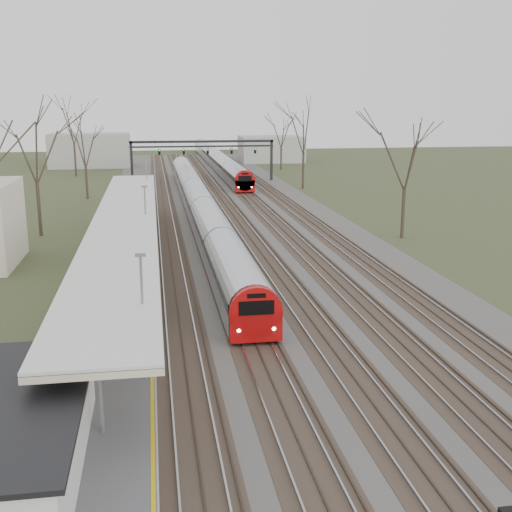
{
  "coord_description": "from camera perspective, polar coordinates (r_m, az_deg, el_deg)",
  "views": [
    {
      "loc": [
        -7.15,
        -9.59,
        11.56
      ],
      "look_at": [
        -0.82,
        29.52,
        2.0
      ],
      "focal_mm": 45.0,
      "sensor_mm": 36.0,
      "label": 1
    }
  ],
  "objects": [
    {
      "name": "train_far",
      "position": [
        119.03,
        -3.59,
        8.68
      ],
      "size": [
        2.62,
        75.21,
        3.05
      ],
      "color": "#B9BBC4",
      "rests_on": "ground"
    },
    {
      "name": "canopy",
      "position": [
        43.3,
        -11.59,
        3.14
      ],
      "size": [
        4.1,
        50.0,
        3.11
      ],
      "color": "slate",
      "rests_on": "platform"
    },
    {
      "name": "signal_gantry",
      "position": [
        95.1,
        -4.75,
        9.51
      ],
      "size": [
        21.0,
        0.59,
        6.08
      ],
      "color": "black",
      "rests_on": "ground"
    },
    {
      "name": "tree_east_far",
      "position": [
        55.92,
        13.21,
        8.83
      ],
      "size": [
        5.0,
        5.0,
        10.3
      ],
      "color": "#2D231C",
      "rests_on": "ground"
    },
    {
      "name": "platform",
      "position": [
        48.41,
        -11.2,
        0.1
      ],
      "size": [
        3.5,
        69.0,
        1.0
      ],
      "primitive_type": "cube",
      "color": "#9E9B93",
      "rests_on": "ground"
    },
    {
      "name": "tree_west_far",
      "position": [
        58.53,
        -19.13,
        9.36
      ],
      "size": [
        5.5,
        5.5,
        11.33
      ],
      "color": "#2D231C",
      "rests_on": "ground"
    },
    {
      "name": "passenger",
      "position": [
        28.09,
        -11.28,
        -7.0
      ],
      "size": [
        0.58,
        0.7,
        1.64
      ],
      "primitive_type": "imported",
      "rotation": [
        0.0,
        0.0,
        1.92
      ],
      "color": "#2F445C",
      "rests_on": "platform"
    },
    {
      "name": "track_bed",
      "position": [
        66.02,
        -2.62,
        3.52
      ],
      "size": [
        24.0,
        160.0,
        0.22
      ],
      "color": "#474442",
      "rests_on": "ground"
    },
    {
      "name": "train_near",
      "position": [
        66.89,
        -5.13,
        4.85
      ],
      "size": [
        2.62,
        75.21,
        3.05
      ],
      "color": "#B9BBC4",
      "rests_on": "ground"
    }
  ]
}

